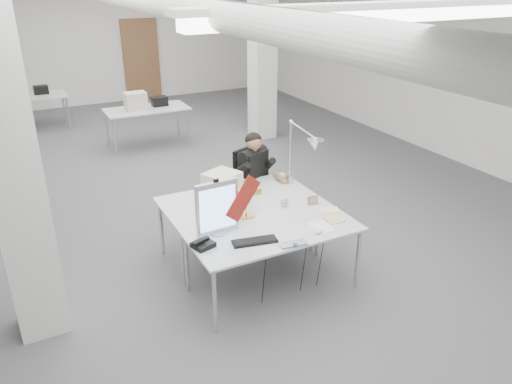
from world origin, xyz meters
TOP-DOWN VIEW (x-y plane):
  - room_shell at (0.04, 0.13)m, footprint 10.04×14.04m
  - desk_main at (0.00, -2.50)m, footprint 1.80×0.90m
  - desk_second at (0.00, -1.60)m, footprint 1.80×0.90m
  - bg_desk_a at (0.20, 3.00)m, footprint 1.60×0.80m
  - bg_desk_b at (-1.80, 5.20)m, footprint 1.60×0.80m
  - office_chair at (0.49, -1.03)m, footprint 0.66×0.66m
  - seated_person at (0.49, -1.08)m, footprint 0.74×0.80m
  - monitor at (-0.55, -2.30)m, footprint 0.46×0.07m
  - pennant at (-0.27, -2.34)m, footprint 0.45×0.11m
  - keyboard at (-0.30, -2.66)m, footprint 0.47×0.23m
  - laptop at (0.01, -2.92)m, footprint 0.30×0.21m
  - mouse at (0.37, -2.80)m, footprint 0.09×0.07m
  - bankers_lamp at (-0.13, -2.12)m, footprint 0.28×0.14m
  - desk_phone at (-0.79, -2.51)m, footprint 0.24×0.23m
  - picture_frame_left at (-0.61, -2.20)m, footprint 0.14×0.06m
  - picture_frame_right at (0.70, -2.17)m, footprint 0.13×0.04m
  - desk_clock at (0.38, -2.08)m, footprint 0.09×0.03m
  - paper_stack_a at (0.47, -2.69)m, footprint 0.20×0.28m
  - paper_stack_b at (0.69, -2.58)m, footprint 0.19×0.25m
  - paper_stack_c at (0.79, -2.39)m, footprint 0.24×0.21m
  - beige_monitor at (-0.18, -1.59)m, footprint 0.47×0.46m
  - architect_lamp at (0.79, -1.75)m, footprint 0.30×0.66m

SIDE VIEW (x-z plane):
  - office_chair at x=0.49m, z-range 0.00..1.02m
  - desk_main at x=0.00m, z-range 0.73..0.75m
  - desk_second at x=0.00m, z-range 0.73..0.75m
  - bg_desk_a at x=0.20m, z-range 0.73..0.75m
  - bg_desk_b at x=-1.80m, z-range 0.73..0.75m
  - paper_stack_a at x=0.47m, z-range 0.76..0.76m
  - paper_stack_c at x=0.79m, z-range 0.76..0.76m
  - paper_stack_b at x=0.69m, z-range 0.76..0.76m
  - laptop at x=0.01m, z-range 0.76..0.78m
  - keyboard at x=-0.30m, z-range 0.76..0.78m
  - mouse at x=0.37m, z-range 0.76..0.79m
  - desk_phone at x=-0.79m, z-range 0.76..0.80m
  - picture_frame_right at x=0.70m, z-range 0.75..0.86m
  - desk_clock at x=0.38m, z-range 0.76..0.85m
  - picture_frame_left at x=-0.61m, z-range 0.75..0.86m
  - seated_person at x=0.49m, z-range 0.41..1.39m
  - bankers_lamp at x=-0.13m, z-range 0.75..1.06m
  - beige_monitor at x=-0.18m, z-range 0.76..1.10m
  - monitor at x=-0.55m, z-range 0.75..1.32m
  - pennant at x=-0.27m, z-range 0.85..1.34m
  - architect_lamp at x=0.79m, z-range 0.76..1.57m
  - room_shell at x=0.04m, z-range 0.07..3.31m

